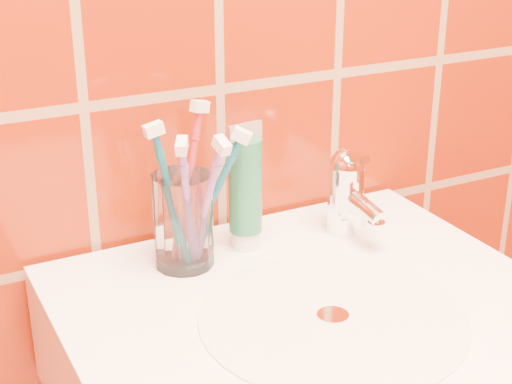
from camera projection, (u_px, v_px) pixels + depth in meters
glass_tumbler at (183, 221)px, 0.96m from camera, size 0.09×0.09×0.12m
toothpaste_tube at (245, 191)px, 1.00m from camera, size 0.05×0.04×0.17m
faucet at (348, 189)px, 1.05m from camera, size 0.05×0.11×0.12m
toothbrush_0 at (189, 184)px, 0.97m from camera, size 0.10×0.09×0.21m
toothbrush_1 at (172, 199)px, 0.93m from camera, size 0.07×0.06×0.20m
toothbrush_2 at (187, 206)px, 0.93m from camera, size 0.11×0.13×0.20m
toothbrush_3 at (213, 198)px, 0.96m from camera, size 0.16×0.14×0.20m
toothbrush_4 at (206, 205)px, 0.93m from camera, size 0.06×0.17×0.22m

